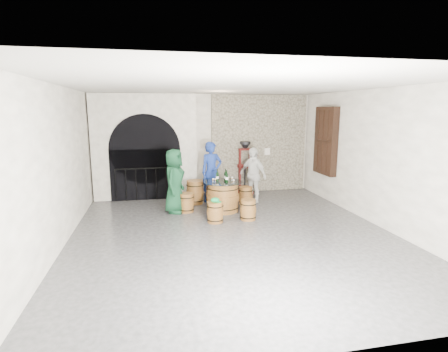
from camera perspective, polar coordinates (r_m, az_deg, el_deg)
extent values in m
plane|color=#2D2D30|center=(7.85, 1.45, -9.43)|extent=(8.00, 8.00, 0.00)
plane|color=white|center=(11.35, -3.09, 5.13)|extent=(8.00, 0.00, 8.00)
plane|color=white|center=(3.76, 15.58, -6.78)|extent=(8.00, 0.00, 8.00)
plane|color=white|center=(7.49, -25.59, 1.18)|extent=(0.00, 8.00, 8.00)
plane|color=white|center=(8.92, 24.02, 2.68)|extent=(0.00, 8.00, 8.00)
plane|color=beige|center=(7.38, 1.57, 14.57)|extent=(8.00, 8.00, 0.00)
cube|color=gray|center=(11.70, 5.74, 5.25)|extent=(3.20, 0.12, 3.18)
cube|color=white|center=(10.98, -12.77, 4.69)|extent=(3.10, 0.50, 3.18)
cube|color=black|center=(10.84, -12.62, 0.21)|extent=(2.10, 0.03, 1.55)
cylinder|color=black|center=(10.72, -12.78, 4.28)|extent=(2.10, 0.03, 2.10)
cylinder|color=black|center=(10.74, -12.66, 1.22)|extent=(1.79, 0.04, 0.04)
cylinder|color=black|center=(10.88, -17.26, -1.51)|extent=(0.02, 0.02, 0.98)
cylinder|color=black|center=(10.85, -15.70, -1.45)|extent=(0.02, 0.02, 0.98)
cylinder|color=black|center=(10.84, -14.13, -1.40)|extent=(0.02, 0.02, 0.98)
cylinder|color=black|center=(10.83, -12.56, -1.34)|extent=(0.02, 0.02, 0.98)
cylinder|color=black|center=(10.82, -10.99, -1.28)|extent=(0.02, 0.02, 0.98)
cylinder|color=black|center=(10.83, -9.41, -1.22)|extent=(0.02, 0.02, 0.98)
cylinder|color=black|center=(10.84, -7.84, -1.16)|extent=(0.02, 0.02, 0.98)
cube|color=black|center=(10.87, 16.28, 5.53)|extent=(0.20, 1.10, 2.00)
cube|color=black|center=(10.85, 16.05, 5.53)|extent=(0.06, 0.88, 1.76)
cube|color=black|center=(10.86, 16.19, 5.53)|extent=(0.22, 0.92, 0.06)
cube|color=black|center=(10.61, 16.92, 5.37)|extent=(0.22, 0.06, 1.80)
cube|color=black|center=(10.86, 16.19, 5.53)|extent=(0.22, 0.06, 1.80)
cube|color=black|center=(11.12, 15.50, 5.67)|extent=(0.22, 0.06, 1.80)
cylinder|color=brown|center=(9.44, -0.18, -3.47)|extent=(0.82, 0.82, 0.78)
cylinder|color=brown|center=(9.44, -0.18, -3.47)|extent=(0.88, 0.88, 0.17)
torus|color=black|center=(9.51, -0.18, -5.01)|extent=(0.88, 0.88, 0.02)
torus|color=black|center=(9.38, -0.18, -1.91)|extent=(0.88, 0.88, 0.02)
cylinder|color=brown|center=(9.36, -0.18, -1.11)|extent=(0.84, 0.84, 0.02)
cylinder|color=black|center=(9.35, -0.18, -0.96)|extent=(1.06, 1.06, 0.01)
cylinder|color=brown|center=(9.46, -6.15, -4.39)|extent=(0.38, 0.38, 0.49)
cylinder|color=brown|center=(9.46, -6.15, -4.39)|extent=(0.40, 0.40, 0.11)
torus|color=black|center=(9.51, -6.13, -5.37)|extent=(0.42, 0.42, 0.02)
torus|color=black|center=(9.42, -6.17, -3.40)|extent=(0.42, 0.42, 0.02)
cylinder|color=brown|center=(9.40, -6.18, -2.88)|extent=(0.38, 0.38, 0.02)
cylinder|color=brown|center=(10.39, -1.85, -2.96)|extent=(0.38, 0.38, 0.49)
cylinder|color=brown|center=(10.39, -1.85, -2.96)|extent=(0.40, 0.40, 0.11)
torus|color=black|center=(10.43, -1.85, -3.86)|extent=(0.42, 0.42, 0.02)
torus|color=black|center=(10.35, -1.86, -2.06)|extent=(0.42, 0.42, 0.02)
cylinder|color=brown|center=(10.33, -1.86, -1.58)|extent=(0.38, 0.38, 0.02)
cylinder|color=brown|center=(10.20, 3.57, -3.24)|extent=(0.38, 0.38, 0.49)
cylinder|color=brown|center=(10.20, 3.57, -3.24)|extent=(0.40, 0.40, 0.11)
torus|color=black|center=(10.24, 3.56, -4.15)|extent=(0.42, 0.42, 0.02)
torus|color=black|center=(10.16, 3.59, -2.32)|extent=(0.42, 0.42, 0.02)
cylinder|color=brown|center=(10.14, 3.59, -1.83)|extent=(0.38, 0.38, 0.02)
cylinder|color=brown|center=(8.78, 3.96, -5.56)|extent=(0.38, 0.38, 0.49)
cylinder|color=brown|center=(8.78, 3.96, -5.56)|extent=(0.40, 0.40, 0.11)
torus|color=black|center=(8.83, 3.94, -6.61)|extent=(0.42, 0.42, 0.02)
torus|color=black|center=(8.73, 3.97, -4.50)|extent=(0.42, 0.42, 0.02)
cylinder|color=brown|center=(8.71, 3.98, -3.94)|extent=(0.38, 0.38, 0.02)
cylinder|color=brown|center=(8.56, -1.46, -5.97)|extent=(0.38, 0.38, 0.49)
cylinder|color=brown|center=(8.56, -1.46, -5.97)|extent=(0.40, 0.40, 0.11)
torus|color=black|center=(8.60, -1.45, -7.04)|extent=(0.42, 0.42, 0.02)
torus|color=black|center=(8.51, -1.47, -4.89)|extent=(0.42, 0.42, 0.02)
cylinder|color=brown|center=(8.48, -1.47, -4.31)|extent=(0.38, 0.38, 0.02)
ellipsoid|color=#0D9847|center=(8.47, -1.47, -3.94)|extent=(0.21, 0.21, 0.11)
cylinder|color=#0D9847|center=(8.47, -0.90, -4.26)|extent=(0.14, 0.14, 0.01)
imported|color=#103A21|center=(9.34, -8.10, -0.81)|extent=(0.82, 0.98, 1.71)
imported|color=navy|center=(10.35, -2.04, 0.66)|extent=(0.73, 0.57, 1.79)
imported|color=silver|center=(10.32, 4.72, 0.15)|extent=(0.85, 1.02, 1.63)
cylinder|color=black|center=(9.39, -1.09, -0.17)|extent=(0.07, 0.07, 0.22)
cylinder|color=white|center=(9.39, -1.09, -0.23)|extent=(0.08, 0.08, 0.06)
cone|color=black|center=(9.37, -1.09, 0.58)|extent=(0.07, 0.07, 0.05)
cylinder|color=black|center=(9.36, -1.09, 0.91)|extent=(0.03, 0.03, 0.07)
cylinder|color=black|center=(9.26, 0.44, -0.33)|extent=(0.07, 0.07, 0.22)
cylinder|color=white|center=(9.26, 0.44, -0.39)|extent=(0.08, 0.08, 0.06)
cone|color=black|center=(9.24, 0.44, 0.43)|extent=(0.07, 0.07, 0.05)
cylinder|color=black|center=(9.23, 0.45, 0.77)|extent=(0.03, 0.03, 0.07)
cylinder|color=black|center=(9.44, 0.24, -0.12)|extent=(0.07, 0.07, 0.22)
cylinder|color=white|center=(9.44, 0.24, -0.18)|extent=(0.08, 0.08, 0.06)
cone|color=black|center=(9.42, 0.24, 0.63)|extent=(0.07, 0.07, 0.05)
cylinder|color=black|center=(9.41, 0.24, 0.96)|extent=(0.03, 0.03, 0.07)
cylinder|color=brown|center=(10.26, -4.75, -2.68)|extent=(0.47, 0.47, 0.67)
cylinder|color=brown|center=(10.26, -4.75, -2.68)|extent=(0.51, 0.51, 0.15)
torus|color=black|center=(10.31, -4.73, -3.90)|extent=(0.52, 0.52, 0.02)
torus|color=black|center=(10.21, -4.77, -1.44)|extent=(0.52, 0.52, 0.02)
cylinder|color=brown|center=(10.18, -4.78, -0.80)|extent=(0.48, 0.48, 0.02)
cube|color=#52130D|center=(11.50, 3.39, -2.67)|extent=(0.53, 0.46, 0.09)
cube|color=#52130D|center=(11.33, 3.43, 1.64)|extent=(0.47, 0.34, 0.11)
cube|color=#52130D|center=(11.25, 3.47, 4.36)|extent=(0.44, 0.19, 0.06)
cylinder|color=black|center=(11.39, 3.41, -0.24)|extent=(0.05, 0.05, 0.90)
cylinder|color=black|center=(11.23, 3.48, 5.42)|extent=(0.34, 0.34, 0.08)
cone|color=black|center=(11.24, 3.47, 4.87)|extent=(0.34, 0.34, 0.18)
cube|color=#52130D|center=(11.28, 2.60, 0.82)|extent=(0.07, 0.07, 1.44)
cube|color=#52130D|center=(11.43, 4.24, 0.94)|extent=(0.07, 0.07, 1.44)
cylinder|color=#52130D|center=(11.38, 4.75, 2.73)|extent=(0.38, 0.10, 0.28)
cube|color=silver|center=(11.73, 7.01, 4.01)|extent=(0.18, 0.10, 0.22)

